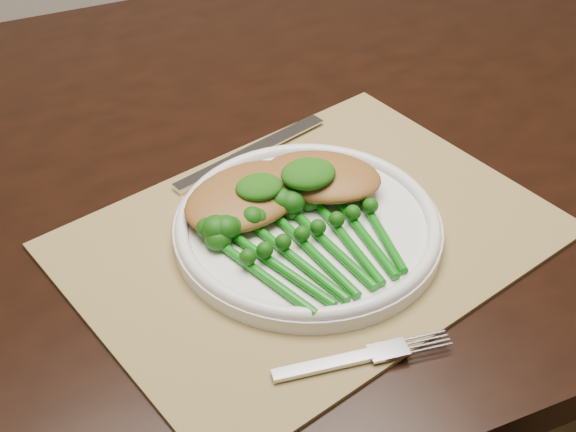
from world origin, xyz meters
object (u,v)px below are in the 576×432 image
object	(u,v)px
dining_table	(287,342)
placemat	(310,237)
dinner_plate	(308,226)
broccolini_bundle	(322,249)
chicken_fillet_left	(246,196)

from	to	relation	value
dining_table	placemat	world-z (taller)	placemat
dinner_plate	broccolini_bundle	distance (m)	0.05
placemat	broccolini_bundle	size ratio (longest dim) A/B	2.31
chicken_fillet_left	broccolini_bundle	xyz separation A→B (m)	(0.05, -0.09, -0.01)
broccolini_bundle	chicken_fillet_left	bearing A→B (deg)	104.46
placemat	dinner_plate	world-z (taller)	dinner_plate
placemat	chicken_fillet_left	bearing A→B (deg)	118.54
dinner_plate	broccolini_bundle	bearing A→B (deg)	-93.82
placemat	dinner_plate	distance (m)	0.01
dining_table	placemat	xyz separation A→B (m)	(-0.04, -0.18, 0.37)
placemat	dinner_plate	bearing A→B (deg)	125.42
chicken_fillet_left	broccolini_bundle	world-z (taller)	chicken_fillet_left
dinner_plate	broccolini_bundle	size ratio (longest dim) A/B	1.34
dining_table	broccolini_bundle	xyz separation A→B (m)	(-0.05, -0.23, 0.40)
chicken_fillet_left	broccolini_bundle	distance (m)	0.10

